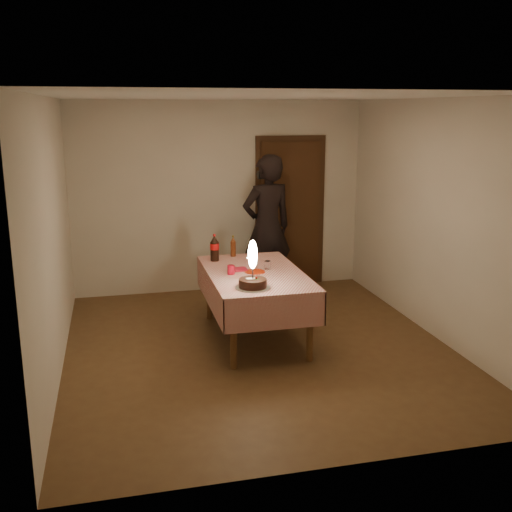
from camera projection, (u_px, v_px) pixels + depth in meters
name	position (u px, v px, depth m)	size (l,w,h in m)	color
ground	(258.00, 348.00, 6.39)	(4.00, 4.50, 0.01)	brown
room_shell	(260.00, 193.00, 6.07)	(4.04, 4.54, 2.62)	beige
dining_table	(255.00, 281.00, 6.52)	(1.02, 1.72, 0.76)	brown
birthday_cake	(253.00, 276.00, 5.90)	(0.35, 0.35, 0.48)	white
red_plate	(255.00, 272.00, 6.49)	(0.22, 0.22, 0.01)	red
red_cup	(231.00, 270.00, 6.39)	(0.08, 0.08, 0.10)	#A50B1D
clear_cup	(267.00, 265.00, 6.61)	(0.07, 0.07, 0.09)	white
napkin_stack	(240.00, 269.00, 6.57)	(0.15, 0.15, 0.02)	#A31223
cola_bottle	(215.00, 248.00, 6.94)	(0.10, 0.10, 0.32)	black
amber_bottle_left	(233.00, 247.00, 7.16)	(0.06, 0.06, 0.26)	#5C270F
photographer	(267.00, 228.00, 7.87)	(0.78, 0.60, 1.92)	black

